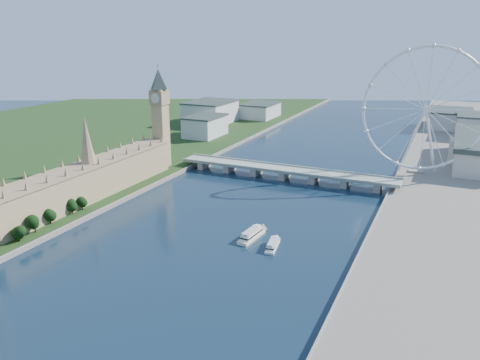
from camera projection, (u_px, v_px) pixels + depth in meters
The scene contains 8 objects.
parliament_range at pixel (90, 180), 394.37m from camera, with size 24.00×200.00×70.00m.
big_ben at pixel (160, 106), 473.68m from camera, with size 20.02×20.02×110.00m.
westminster_bridge at pixel (285, 172), 459.77m from camera, with size 220.00×22.00×9.50m.
london_eye at pixel (426, 110), 441.64m from camera, with size 113.60×39.12×124.30m.
county_hall at pixel (478, 166), 504.93m from camera, with size 54.00×144.00×35.00m, color beige, non-canonical shape.
city_skyline at pixel (372, 121), 666.70m from camera, with size 505.00×280.00×32.00m.
tour_boat_near at pixel (252, 238), 325.85m from camera, with size 7.98×31.14×6.89m, color #EAE4C5, non-canonical shape.
tour_boat_far at pixel (273, 248), 311.44m from camera, with size 6.39×25.25×5.53m, color silver, non-canonical shape.
Camera 1 is at (143.80, -119.45, 136.19)m, focal length 35.00 mm.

